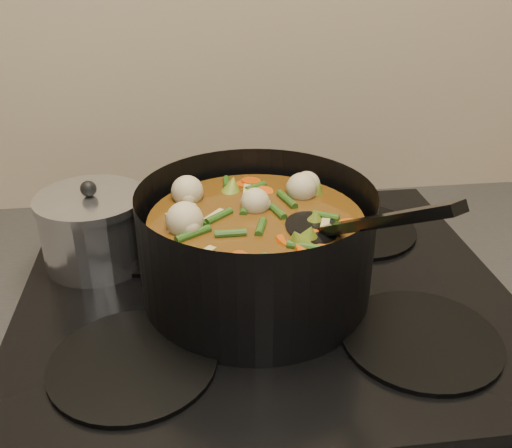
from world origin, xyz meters
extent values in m
cube|color=black|center=(0.00, 1.93, 0.89)|extent=(2.64, 0.64, 0.05)
cube|color=black|center=(0.00, 1.93, 0.92)|extent=(0.62, 0.54, 0.02)
cylinder|color=black|center=(-0.16, 1.80, 0.93)|extent=(0.18, 0.18, 0.01)
cylinder|color=black|center=(0.16, 1.80, 0.93)|extent=(0.18, 0.18, 0.01)
cylinder|color=black|center=(-0.16, 2.06, 0.93)|extent=(0.18, 0.18, 0.01)
cylinder|color=black|center=(0.16, 2.06, 0.93)|extent=(0.18, 0.18, 0.01)
cylinder|color=black|center=(-0.01, 1.92, 1.00)|extent=(0.35, 0.35, 0.14)
cylinder|color=black|center=(-0.01, 1.92, 0.93)|extent=(0.28, 0.28, 0.01)
cylinder|color=#613510|center=(-0.01, 1.92, 0.99)|extent=(0.26, 0.26, 0.10)
cylinder|color=#C73C09|center=(0.03, 1.92, 1.03)|extent=(0.03, 0.03, 0.03)
cylinder|color=#C73C09|center=(0.03, 1.97, 1.03)|extent=(0.04, 0.04, 0.03)
cylinder|color=#C73C09|center=(-0.03, 2.01, 1.03)|extent=(0.04, 0.04, 0.03)
cylinder|color=#C73C09|center=(-0.06, 1.95, 1.03)|extent=(0.03, 0.03, 0.03)
cylinder|color=#C73C09|center=(-0.09, 1.90, 1.03)|extent=(0.04, 0.03, 0.03)
cylinder|color=#C73C09|center=(-0.03, 1.88, 1.03)|extent=(0.04, 0.04, 0.03)
cylinder|color=#C73C09|center=(0.01, 1.86, 1.03)|extent=(0.03, 0.04, 0.03)
cylinder|color=#C73C09|center=(0.08, 1.89, 1.03)|extent=(0.03, 0.03, 0.03)
cylinder|color=#C73C09|center=(0.03, 1.95, 1.03)|extent=(0.04, 0.04, 0.03)
cylinder|color=#C73C09|center=(0.00, 2.00, 1.03)|extent=(0.04, 0.04, 0.03)
cylinder|color=#C73C09|center=(-0.04, 1.95, 1.03)|extent=(0.03, 0.03, 0.03)
cylinder|color=#C73C09|center=(-0.08, 1.92, 1.03)|extent=(0.04, 0.04, 0.03)
cylinder|color=#C73C09|center=(-0.08, 1.85, 1.03)|extent=(0.04, 0.04, 0.03)
sphere|color=beige|center=(0.05, 1.92, 1.05)|extent=(0.04, 0.04, 0.04)
sphere|color=beige|center=(-0.02, 1.98, 1.05)|extent=(0.04, 0.04, 0.04)
sphere|color=beige|center=(-0.07, 1.91, 1.05)|extent=(0.04, 0.04, 0.04)
sphere|color=beige|center=(0.00, 1.86, 1.05)|extent=(0.04, 0.04, 0.04)
sphere|color=beige|center=(0.05, 1.93, 1.05)|extent=(0.04, 0.04, 0.04)
cone|color=olive|center=(0.00, 1.84, 1.04)|extent=(0.04, 0.04, 0.03)
cone|color=olive|center=(0.07, 1.94, 1.04)|extent=(0.04, 0.04, 0.03)
cone|color=olive|center=(-0.04, 2.00, 1.04)|extent=(0.04, 0.04, 0.03)
cone|color=olive|center=(-0.09, 1.89, 1.04)|extent=(0.04, 0.04, 0.03)
cone|color=olive|center=(0.02, 1.84, 1.04)|extent=(0.04, 0.04, 0.03)
cylinder|color=#2F5418|center=(0.02, 1.95, 1.04)|extent=(0.01, 0.04, 0.01)
cylinder|color=#2F5418|center=(-0.01, 2.02, 1.04)|extent=(0.04, 0.03, 0.01)
cylinder|color=#2F5418|center=(-0.07, 1.97, 1.04)|extent=(0.04, 0.02, 0.01)
cylinder|color=#2F5418|center=(-0.07, 1.92, 1.04)|extent=(0.02, 0.04, 0.01)
cylinder|color=#2F5418|center=(-0.04, 1.89, 1.04)|extent=(0.03, 0.04, 0.01)
cylinder|color=#2F5418|center=(-0.01, 1.82, 1.04)|extent=(0.04, 0.02, 0.01)
cylinder|color=#2F5418|center=(0.04, 1.86, 1.04)|extent=(0.04, 0.03, 0.01)
cylinder|color=#2F5418|center=(0.05, 1.92, 1.04)|extent=(0.01, 0.04, 0.01)
cylinder|color=#2F5418|center=(0.02, 1.95, 1.04)|extent=(0.04, 0.03, 0.01)
cylinder|color=#2F5418|center=(-0.02, 2.02, 1.04)|extent=(0.04, 0.02, 0.01)
cylinder|color=#2F5418|center=(-0.07, 1.97, 1.04)|extent=(0.02, 0.04, 0.01)
cylinder|color=#2F5418|center=(-0.07, 1.92, 1.04)|extent=(0.03, 0.04, 0.01)
cylinder|color=#2F5418|center=(-0.04, 1.89, 1.04)|extent=(0.04, 0.02, 0.01)
cylinder|color=#2F5418|center=(-0.01, 1.82, 1.04)|extent=(0.03, 0.03, 0.01)
cylinder|color=#2F5418|center=(0.05, 1.86, 1.04)|extent=(0.01, 0.04, 0.01)
cube|color=tan|center=(-0.08, 1.94, 1.04)|extent=(0.04, 0.01, 0.00)
cube|color=tan|center=(-0.04, 1.85, 1.04)|extent=(0.02, 0.04, 0.00)
cube|color=tan|center=(0.04, 1.88, 1.04)|extent=(0.04, 0.03, 0.00)
cube|color=tan|center=(0.04, 1.97, 1.04)|extent=(0.04, 0.04, 0.00)
cube|color=tan|center=(-0.06, 1.97, 1.04)|extent=(0.03, 0.04, 0.00)
cube|color=tan|center=(-0.07, 1.88, 1.04)|extent=(0.04, 0.02, 0.00)
ellipsoid|color=black|center=(0.05, 1.88, 1.04)|extent=(0.07, 0.08, 0.01)
cube|color=black|center=(0.10, 1.80, 1.09)|extent=(0.10, 0.16, 0.10)
cylinder|color=silver|center=(-0.22, 2.02, 0.97)|extent=(0.14, 0.14, 0.09)
cylinder|color=silver|center=(-0.22, 2.02, 1.02)|extent=(0.15, 0.15, 0.01)
sphere|color=black|center=(-0.22, 2.02, 1.04)|extent=(0.02, 0.02, 0.02)
camera|label=1|loc=(-0.09, 1.32, 1.35)|focal=40.00mm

